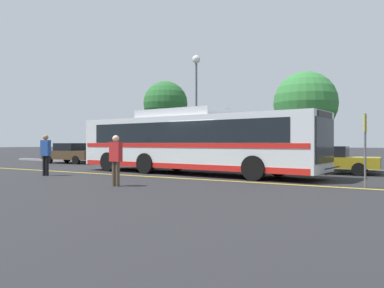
% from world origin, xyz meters
% --- Properties ---
extents(ground_plane, '(220.00, 220.00, 0.00)m').
position_xyz_m(ground_plane, '(0.00, 0.00, 0.00)').
color(ground_plane, '#262628').
extents(lane_strip_0, '(32.57, 0.20, 0.01)m').
position_xyz_m(lane_strip_0, '(-0.74, -1.82, 0.00)').
color(lane_strip_0, gold).
rests_on(lane_strip_0, ground_plane).
extents(curb_strip, '(40.57, 0.36, 0.15)m').
position_xyz_m(curb_strip, '(-0.74, 5.35, 0.07)').
color(curb_strip, '#99999E').
rests_on(curb_strip, ground_plane).
extents(transit_bus, '(13.05, 3.76, 3.13)m').
position_xyz_m(transit_bus, '(-0.76, 0.38, 1.58)').
color(transit_bus, silver).
rests_on(transit_bus, ground_plane).
extents(parked_car_0, '(4.31, 2.17, 1.47)m').
position_xyz_m(parked_car_0, '(-13.12, 3.94, 0.74)').
color(parked_car_0, '#4C3823').
rests_on(parked_car_0, ground_plane).
extents(parked_car_1, '(4.32, 2.13, 1.58)m').
position_xyz_m(parked_car_1, '(-6.75, 4.09, 0.78)').
color(parked_car_1, '#9E9EA3').
rests_on(parked_car_1, ground_plane).
extents(parked_car_2, '(4.43, 2.14, 1.41)m').
position_xyz_m(parked_car_2, '(-0.69, 4.29, 0.70)').
color(parked_car_2, navy).
rests_on(parked_car_2, ground_plane).
extents(parked_car_3, '(4.58, 2.04, 1.33)m').
position_xyz_m(parked_car_3, '(4.89, 4.03, 0.68)').
color(parked_car_3, olive).
rests_on(parked_car_3, ground_plane).
extents(pedestrian_0, '(0.45, 0.29, 1.87)m').
position_xyz_m(pedestrian_0, '(-5.96, -3.89, 1.08)').
color(pedestrian_0, black).
rests_on(pedestrian_0, ground_plane).
extents(pedestrian_1, '(0.43, 0.23, 1.76)m').
position_xyz_m(pedestrian_1, '(-0.40, -5.38, 1.01)').
color(pedestrian_1, brown).
rests_on(pedestrian_1, ground_plane).
extents(bus_stop_sign, '(0.07, 0.40, 2.47)m').
position_xyz_m(bus_stop_sign, '(7.08, -1.59, 1.56)').
color(bus_stop_sign, '#59595E').
rests_on(bus_stop_sign, ground_plane).
extents(street_lamp, '(0.53, 0.53, 7.20)m').
position_xyz_m(street_lamp, '(-3.68, 5.93, 5.23)').
color(street_lamp, '#59595E').
rests_on(street_lamp, ground_plane).
extents(tree_0, '(3.86, 3.86, 5.86)m').
position_xyz_m(tree_0, '(2.79, 8.08, 3.92)').
color(tree_0, '#513823').
rests_on(tree_0, ground_plane).
extents(tree_1, '(3.38, 3.38, 6.21)m').
position_xyz_m(tree_1, '(-7.86, 8.48, 4.50)').
color(tree_1, '#513823').
rests_on(tree_1, ground_plane).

